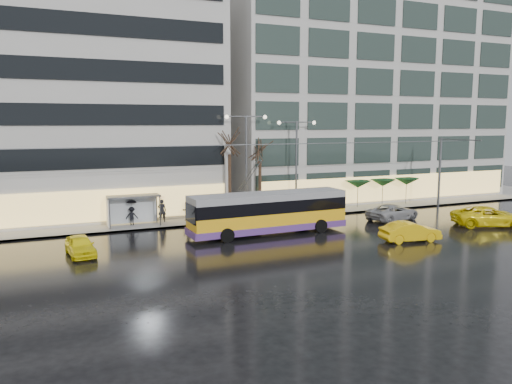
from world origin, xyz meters
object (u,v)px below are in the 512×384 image
bus_shelter (129,204)px  street_lamp_near (246,151)px  trolleybus (268,214)px  taxi_a (80,246)px

bus_shelter → street_lamp_near: bearing=0.6°
trolleybus → bus_shelter: bearing=145.3°
trolleybus → taxi_a: trolleybus is taller
taxi_a → street_lamp_near: bearing=21.4°
taxi_a → bus_shelter: bearing=54.4°
bus_shelter → taxi_a: bus_shelter is taller
bus_shelter → street_lamp_near: size_ratio=0.47×
trolleybus → street_lamp_near: bearing=82.7°
trolleybus → bus_shelter: trolleybus is taller
street_lamp_near → trolleybus: bearing=-97.3°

